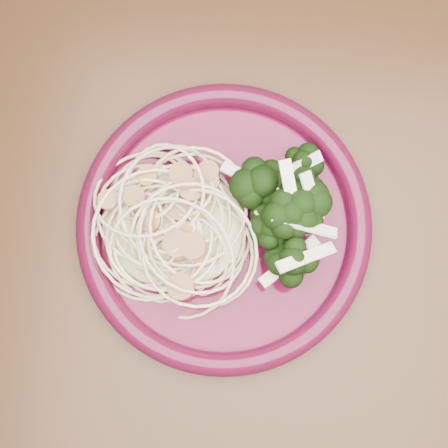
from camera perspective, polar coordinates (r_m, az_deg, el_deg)
dining_table at (r=0.74m, az=-0.07°, el=2.82°), size 1.20×0.80×0.75m
dinner_plate at (r=0.62m, az=-0.00°, el=-0.14°), size 0.32×0.32×0.02m
spaghetti_pile at (r=0.61m, az=-4.73°, el=-0.00°), size 0.16×0.14×0.03m
scallop_cluster at (r=0.57m, az=-5.03°, el=0.61°), size 0.14×0.14×0.04m
broccoli_pile at (r=0.60m, az=5.90°, el=0.32°), size 0.13×0.19×0.06m
onion_garnish at (r=0.56m, az=6.28°, el=0.94°), size 0.09×0.12×0.06m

